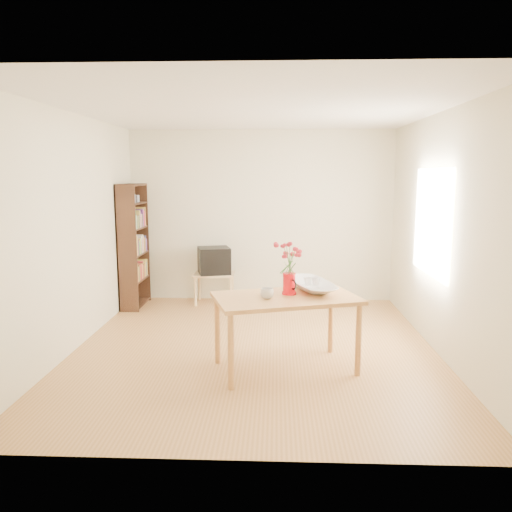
{
  "coord_description": "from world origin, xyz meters",
  "views": [
    {
      "loc": [
        0.23,
        -5.37,
        1.93
      ],
      "look_at": [
        0.0,
        0.3,
        1.0
      ],
      "focal_mm": 35.0,
      "sensor_mm": 36.0,
      "label": 1
    }
  ],
  "objects_px": {
    "pitcher": "(289,284)",
    "television": "(214,260)",
    "bowl": "(312,265)",
    "table": "(286,304)",
    "mug": "(267,293)"
  },
  "relations": [
    {
      "from": "mug",
      "to": "bowl",
      "type": "distance_m",
      "value": 0.63
    },
    {
      "from": "bowl",
      "to": "television",
      "type": "distance_m",
      "value": 2.66
    },
    {
      "from": "table",
      "to": "pitcher",
      "type": "bearing_deg",
      "value": 52.11
    },
    {
      "from": "table",
      "to": "pitcher",
      "type": "height_order",
      "value": "pitcher"
    },
    {
      "from": "pitcher",
      "to": "bowl",
      "type": "xyz_separation_m",
      "value": [
        0.24,
        0.21,
        0.16
      ]
    },
    {
      "from": "table",
      "to": "bowl",
      "type": "xyz_separation_m",
      "value": [
        0.27,
        0.29,
        0.34
      ]
    },
    {
      "from": "mug",
      "to": "bowl",
      "type": "relative_size",
      "value": 0.24
    },
    {
      "from": "television",
      "to": "bowl",
      "type": "bearing_deg",
      "value": -76.02
    },
    {
      "from": "bowl",
      "to": "television",
      "type": "xyz_separation_m",
      "value": [
        -1.3,
        2.29,
        -0.34
      ]
    },
    {
      "from": "pitcher",
      "to": "mug",
      "type": "bearing_deg",
      "value": -169.21
    },
    {
      "from": "table",
      "to": "mug",
      "type": "distance_m",
      "value": 0.25
    },
    {
      "from": "pitcher",
      "to": "television",
      "type": "height_order",
      "value": "pitcher"
    },
    {
      "from": "pitcher",
      "to": "television",
      "type": "relative_size",
      "value": 0.4
    },
    {
      "from": "television",
      "to": "table",
      "type": "bearing_deg",
      "value": -83.86
    },
    {
      "from": "table",
      "to": "mug",
      "type": "bearing_deg",
      "value": -168.93
    }
  ]
}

